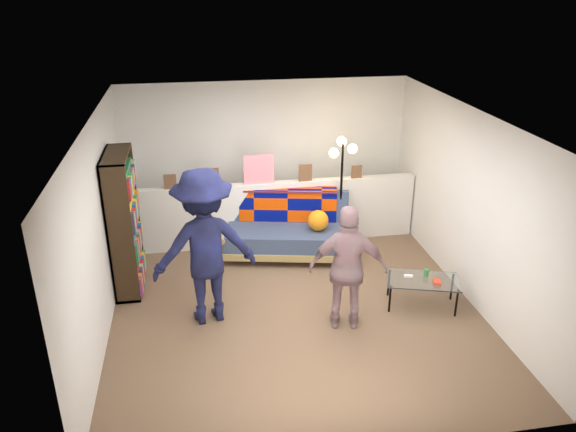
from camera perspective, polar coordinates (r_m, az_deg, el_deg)
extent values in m
plane|color=brown|center=(7.28, 0.54, -8.85)|extent=(5.00, 5.00, 0.00)
cube|color=silver|center=(9.03, -2.26, 6.12)|extent=(4.50, 0.10, 2.40)
cube|color=silver|center=(6.72, -18.67, -1.46)|extent=(0.10, 5.00, 2.40)
cube|color=silver|center=(7.42, 17.94, 1.02)|extent=(0.10, 5.00, 2.40)
cube|color=white|center=(6.33, 0.62, 9.84)|extent=(4.50, 5.00, 0.10)
cube|color=silver|center=(8.62, -1.57, 0.31)|extent=(4.45, 0.15, 1.00)
cube|color=brown|center=(8.32, -11.90, 3.42)|extent=(0.18, 0.02, 0.22)
cube|color=brown|center=(8.30, -7.77, 3.90)|extent=(0.22, 0.02, 0.28)
cube|color=white|center=(8.32, -2.97, 4.76)|extent=(0.45, 0.02, 0.45)
cube|color=brown|center=(8.45, 1.77, 4.41)|extent=(0.20, 0.02, 0.26)
cube|color=brown|center=(8.65, 6.98, 4.48)|extent=(0.16, 0.02, 0.20)
cube|color=#A4894F|center=(8.38, -0.09, -3.04)|extent=(2.05, 1.23, 0.10)
cube|color=#374664|center=(8.26, -0.11, -2.13)|extent=(1.92, 1.06, 0.24)
cube|color=#374664|center=(8.48, -0.01, 0.81)|extent=(1.82, 0.61, 0.57)
cylinder|color=#A4894F|center=(8.35, -6.32, -1.37)|extent=(0.27, 0.86, 0.09)
cylinder|color=#A4894F|center=(8.28, 6.18, -1.57)|extent=(0.27, 0.86, 0.09)
cube|color=navy|center=(8.40, -0.03, 0.60)|extent=(1.45, 0.40, 0.52)
cube|color=navy|center=(8.42, 0.01, 2.72)|extent=(1.48, 0.55, 0.03)
sphere|color=orange|center=(8.14, 3.08, -0.46)|extent=(0.30, 0.30, 0.30)
cube|color=black|center=(7.56, -17.42, -0.74)|extent=(0.02, 0.93, 1.86)
cube|color=black|center=(7.13, -16.67, -2.15)|extent=(0.31, 0.02, 1.86)
cube|color=black|center=(7.95, -16.03, 0.65)|extent=(0.31, 0.02, 1.86)
cube|color=black|center=(7.23, -17.16, 6.00)|extent=(0.31, 0.93, 0.02)
cube|color=black|center=(7.94, -15.59, -6.67)|extent=(0.31, 0.93, 0.04)
cube|color=black|center=(7.72, -15.97, -3.61)|extent=(0.31, 0.89, 0.02)
cube|color=black|center=(7.54, -16.34, -0.67)|extent=(0.31, 0.89, 0.02)
cube|color=black|center=(7.38, -16.71, 2.41)|extent=(0.31, 0.89, 0.02)
cube|color=red|center=(7.85, -15.59, -5.48)|extent=(0.23, 0.87, 0.31)
cube|color=#2871B1|center=(7.64, -15.96, -2.50)|extent=(0.23, 0.87, 0.29)
cube|color=gold|center=(7.47, -16.32, 0.50)|extent=(0.23, 0.87, 0.31)
cube|color=#2D7D45|center=(7.32, -16.70, 3.62)|extent=(0.23, 0.87, 0.29)
cylinder|color=black|center=(7.13, 10.31, -8.32)|extent=(0.03, 0.03, 0.36)
cylinder|color=black|center=(7.24, 16.74, -8.52)|extent=(0.03, 0.03, 0.36)
cylinder|color=black|center=(7.47, 10.19, -6.74)|extent=(0.03, 0.03, 0.36)
cylinder|color=black|center=(7.57, 16.31, -6.96)|extent=(0.03, 0.03, 0.36)
cube|color=silver|center=(7.25, 13.54, -6.35)|extent=(1.00, 0.73, 0.02)
cube|color=white|center=(7.26, 12.12, -5.97)|extent=(0.12, 0.07, 0.03)
cube|color=#E24228|center=(7.20, 14.89, -6.50)|extent=(0.12, 0.15, 0.04)
cylinder|color=#398A40|center=(7.32, 13.85, -5.59)|extent=(0.08, 0.08, 0.09)
cylinder|color=black|center=(8.70, 5.19, -3.08)|extent=(0.25, 0.25, 0.03)
cylinder|color=black|center=(8.37, 5.39, 1.90)|extent=(0.04, 0.04, 1.65)
sphere|color=#FFC672|center=(8.15, 4.68, 6.40)|extent=(0.14, 0.14, 0.14)
sphere|color=#FFC672|center=(8.15, 6.56, 6.80)|extent=(0.14, 0.14, 0.14)
sphere|color=#FFC672|center=(8.22, 5.47, 7.56)|extent=(0.14, 0.14, 0.14)
imported|color=black|center=(6.61, -8.47, -3.15)|extent=(1.34, 0.92, 1.91)
imported|color=#C17D8A|center=(6.51, 6.13, -5.34)|extent=(0.96, 0.57, 1.54)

